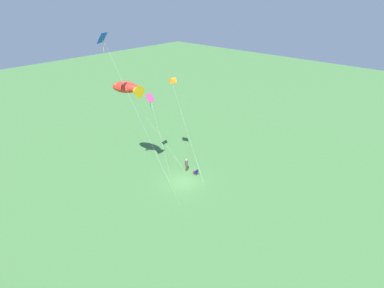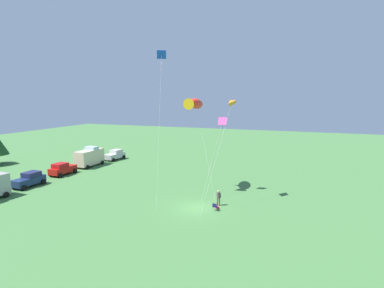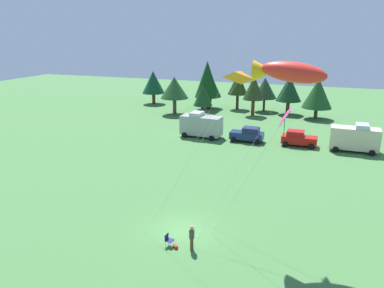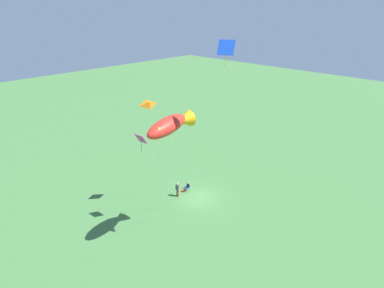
{
  "view_description": "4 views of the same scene",
  "coord_description": "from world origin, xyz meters",
  "px_view_note": "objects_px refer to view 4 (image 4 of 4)",
  "views": [
    {
      "loc": [
        -21.17,
        21.79,
        20.84
      ],
      "look_at": [
        -1.49,
        0.11,
        5.76
      ],
      "focal_mm": 28.0,
      "sensor_mm": 36.0,
      "label": 1
    },
    {
      "loc": [
        -29.35,
        -10.37,
        11.94
      ],
      "look_at": [
        -0.04,
        0.5,
        7.0
      ],
      "focal_mm": 28.0,
      "sensor_mm": 36.0,
      "label": 2
    },
    {
      "loc": [
        8.73,
        -21.94,
        13.49
      ],
      "look_at": [
        0.64,
        0.18,
        6.42
      ],
      "focal_mm": 35.0,
      "sensor_mm": 36.0,
      "label": 3
    },
    {
      "loc": [
        20.72,
        18.72,
        19.31
      ],
      "look_at": [
        2.01,
        0.7,
        7.53
      ],
      "focal_mm": 28.0,
      "sensor_mm": 36.0,
      "label": 4
    }
  ],
  "objects_px": {
    "kite_diamond_rainbow": "(142,141)",
    "kite_diamond_blue": "(227,56)",
    "backpack_on_grass": "(183,191)",
    "person_kite_flyer": "(177,188)",
    "folding_chair": "(187,187)",
    "kite_large_fish": "(171,125)",
    "kite_delta_orange": "(150,104)"
  },
  "relations": [
    {
      "from": "person_kite_flyer",
      "to": "kite_diamond_blue",
      "type": "relative_size",
      "value": 0.1
    },
    {
      "from": "person_kite_flyer",
      "to": "folding_chair",
      "type": "height_order",
      "value": "person_kite_flyer"
    },
    {
      "from": "person_kite_flyer",
      "to": "kite_diamond_rainbow",
      "type": "height_order",
      "value": "kite_diamond_rainbow"
    },
    {
      "from": "person_kite_flyer",
      "to": "backpack_on_grass",
      "type": "height_order",
      "value": "person_kite_flyer"
    },
    {
      "from": "kite_diamond_rainbow",
      "to": "kite_diamond_blue",
      "type": "bearing_deg",
      "value": 109.61
    },
    {
      "from": "person_kite_flyer",
      "to": "kite_diamond_blue",
      "type": "bearing_deg",
      "value": 73.52
    },
    {
      "from": "kite_diamond_rainbow",
      "to": "backpack_on_grass",
      "type": "bearing_deg",
      "value": -168.59
    },
    {
      "from": "folding_chair",
      "to": "kite_delta_orange",
      "type": "bearing_deg",
      "value": 0.21
    },
    {
      "from": "folding_chair",
      "to": "kite_diamond_rainbow",
      "type": "distance_m",
      "value": 10.68
    },
    {
      "from": "kite_diamond_blue",
      "to": "person_kite_flyer",
      "type": "bearing_deg",
      "value": -107.8
    },
    {
      "from": "kite_large_fish",
      "to": "kite_delta_orange",
      "type": "xyz_separation_m",
      "value": [
        -1.82,
        -4.93,
        0.21
      ]
    },
    {
      "from": "backpack_on_grass",
      "to": "person_kite_flyer",
      "type": "bearing_deg",
      "value": 9.37
    },
    {
      "from": "kite_diamond_rainbow",
      "to": "kite_large_fish",
      "type": "bearing_deg",
      "value": 96.12
    },
    {
      "from": "folding_chair",
      "to": "backpack_on_grass",
      "type": "distance_m",
      "value": 0.69
    },
    {
      "from": "kite_diamond_rainbow",
      "to": "folding_chair",
      "type": "bearing_deg",
      "value": -170.53
    },
    {
      "from": "kite_delta_orange",
      "to": "folding_chair",
      "type": "bearing_deg",
      "value": 175.57
    },
    {
      "from": "kite_delta_orange",
      "to": "kite_diamond_rainbow",
      "type": "bearing_deg",
      "value": 33.61
    },
    {
      "from": "folding_chair",
      "to": "kite_diamond_rainbow",
      "type": "xyz_separation_m",
      "value": [
        6.67,
        1.11,
        8.27
      ]
    },
    {
      "from": "person_kite_flyer",
      "to": "kite_large_fish",
      "type": "distance_m",
      "value": 11.99
    },
    {
      "from": "folding_chair",
      "to": "kite_diamond_rainbow",
      "type": "height_order",
      "value": "kite_diamond_rainbow"
    },
    {
      "from": "person_kite_flyer",
      "to": "kite_delta_orange",
      "type": "distance_m",
      "value": 10.67
    },
    {
      "from": "backpack_on_grass",
      "to": "kite_diamond_blue",
      "type": "height_order",
      "value": "kite_diamond_blue"
    },
    {
      "from": "kite_large_fish",
      "to": "kite_diamond_blue",
      "type": "bearing_deg",
      "value": 121.14
    },
    {
      "from": "folding_chair",
      "to": "kite_delta_orange",
      "type": "xyz_separation_m",
      "value": [
        4.48,
        -0.35,
        10.8
      ]
    },
    {
      "from": "kite_delta_orange",
      "to": "kite_diamond_rainbow",
      "type": "height_order",
      "value": "kite_delta_orange"
    },
    {
      "from": "person_kite_flyer",
      "to": "kite_diamond_blue",
      "type": "distance_m",
      "value": 17.52
    },
    {
      "from": "kite_large_fish",
      "to": "backpack_on_grass",
      "type": "bearing_deg",
      "value": -140.62
    },
    {
      "from": "kite_diamond_blue",
      "to": "backpack_on_grass",
      "type": "bearing_deg",
      "value": -113.87
    },
    {
      "from": "person_kite_flyer",
      "to": "kite_delta_orange",
      "type": "xyz_separation_m",
      "value": [
        2.86,
        -0.4,
        10.27
      ]
    },
    {
      "from": "kite_diamond_blue",
      "to": "folding_chair",
      "type": "bearing_deg",
      "value": -117.44
    },
    {
      "from": "backpack_on_grass",
      "to": "kite_large_fish",
      "type": "relative_size",
      "value": 0.03
    },
    {
      "from": "person_kite_flyer",
      "to": "kite_diamond_rainbow",
      "type": "xyz_separation_m",
      "value": [
        5.06,
        1.06,
        7.74
      ]
    }
  ]
}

